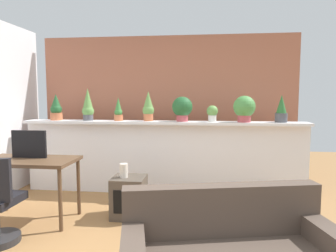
# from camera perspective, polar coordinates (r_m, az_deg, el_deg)

# --- Properties ---
(divider_wall) EXTENTS (4.28, 0.16, 1.08)m
(divider_wall) POSITION_cam_1_polar(r_m,az_deg,el_deg) (4.74, -1.03, -6.07)
(divider_wall) COLOR white
(divider_wall) RESTS_ON ground
(plant_shelf) EXTENTS (4.28, 0.34, 0.04)m
(plant_shelf) POSITION_cam_1_polar(r_m,az_deg,el_deg) (4.62, -1.10, 0.64)
(plant_shelf) COLOR white
(plant_shelf) RESTS_ON divider_wall
(brick_wall_behind) EXTENTS (4.28, 0.10, 2.50)m
(brick_wall_behind) POSITION_cam_1_polar(r_m,az_deg,el_deg) (5.25, -0.16, 2.87)
(brick_wall_behind) COLOR #AD664C
(brick_wall_behind) RESTS_ON ground
(potted_plant_0) EXTENTS (0.18, 0.18, 0.41)m
(potted_plant_0) POSITION_cam_1_polar(r_m,az_deg,el_deg) (5.13, -20.07, 3.06)
(potted_plant_0) COLOR #C66B42
(potted_plant_0) RESTS_ON plant_shelf
(potted_plant_1) EXTENTS (0.18, 0.18, 0.50)m
(potted_plant_1) POSITION_cam_1_polar(r_m,az_deg,el_deg) (4.92, -14.67, 3.62)
(potted_plant_1) COLOR #4C4C51
(potted_plant_1) RESTS_ON plant_shelf
(potted_plant_2) EXTENTS (0.14, 0.14, 0.36)m
(potted_plant_2) POSITION_cam_1_polar(r_m,az_deg,el_deg) (4.76, -9.21, 2.79)
(potted_plant_2) COLOR #C66B42
(potted_plant_2) RESTS_ON plant_shelf
(potted_plant_3) EXTENTS (0.18, 0.18, 0.45)m
(potted_plant_3) POSITION_cam_1_polar(r_m,az_deg,el_deg) (4.66, -3.69, 3.53)
(potted_plant_3) COLOR #C66B42
(potted_plant_3) RESTS_ON plant_shelf
(potted_plant_4) EXTENTS (0.31, 0.31, 0.37)m
(potted_plant_4) POSITION_cam_1_polar(r_m,az_deg,el_deg) (4.59, 2.67, 3.38)
(potted_plant_4) COLOR #B7474C
(potted_plant_4) RESTS_ON plant_shelf
(potted_plant_5) EXTENTS (0.17, 0.17, 0.24)m
(potted_plant_5) POSITION_cam_1_polar(r_m,az_deg,el_deg) (4.56, 8.24, 2.44)
(potted_plant_5) COLOR silver
(potted_plant_5) RESTS_ON plant_shelf
(potted_plant_6) EXTENTS (0.32, 0.32, 0.38)m
(potted_plant_6) POSITION_cam_1_polar(r_m,az_deg,el_deg) (4.57, 14.00, 3.29)
(potted_plant_6) COLOR #B7474C
(potted_plant_6) RESTS_ON plant_shelf
(potted_plant_7) EXTENTS (0.17, 0.17, 0.40)m
(potted_plant_7) POSITION_cam_1_polar(r_m,az_deg,el_deg) (4.72, 20.33, 2.85)
(potted_plant_7) COLOR #4C4C51
(potted_plant_7) RESTS_ON plant_shelf
(desk) EXTENTS (1.10, 0.60, 0.75)m
(desk) POSITION_cam_1_polar(r_m,az_deg,el_deg) (4.04, -24.40, -6.80)
(desk) COLOR brown
(desk) RESTS_ON ground
(tv_monitor) EXTENTS (0.43, 0.04, 0.33)m
(tv_monitor) POSITION_cam_1_polar(r_m,az_deg,el_deg) (4.08, -24.41, -3.08)
(tv_monitor) COLOR black
(tv_monitor) RESTS_ON desk
(side_cube_shelf) EXTENTS (0.40, 0.41, 0.50)m
(side_cube_shelf) POSITION_cam_1_polar(r_m,az_deg,el_deg) (3.93, -7.26, -12.94)
(side_cube_shelf) COLOR #4C4238
(side_cube_shelf) RESTS_ON ground
(vase_on_shelf) EXTENTS (0.10, 0.10, 0.17)m
(vase_on_shelf) POSITION_cam_1_polar(r_m,az_deg,el_deg) (3.84, -8.22, -8.19)
(vase_on_shelf) COLOR silver
(vase_on_shelf) RESTS_ON side_cube_shelf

